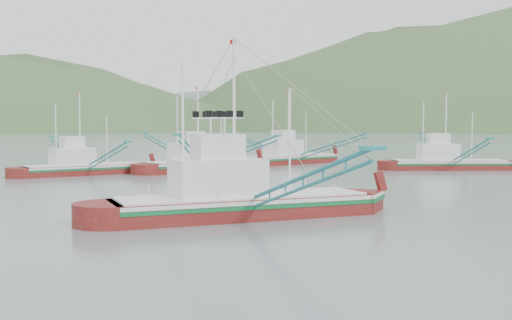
{
  "coord_description": "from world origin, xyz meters",
  "views": [
    {
      "loc": [
        -0.17,
        -34.68,
        5.63
      ],
      "look_at": [
        0.0,
        6.0,
        3.2
      ],
      "focal_mm": 45.0,
      "sensor_mm": 36.0,
      "label": 1
    }
  ],
  "objects_px": {
    "bg_boat_far": "(201,152)",
    "bg_boat_extra": "(290,147)",
    "main_boat": "(240,179)",
    "bg_boat_left": "(83,156)",
    "bg_boat_right": "(447,158)"
  },
  "relations": [
    {
      "from": "main_boat",
      "to": "bg_boat_extra",
      "type": "relative_size",
      "value": 1.21
    },
    {
      "from": "bg_boat_far",
      "to": "bg_boat_extra",
      "type": "distance_m",
      "value": 16.58
    },
    {
      "from": "main_boat",
      "to": "bg_boat_right",
      "type": "relative_size",
      "value": 1.1
    },
    {
      "from": "bg_boat_far",
      "to": "bg_boat_right",
      "type": "bearing_deg",
      "value": -36.76
    },
    {
      "from": "bg_boat_far",
      "to": "bg_boat_extra",
      "type": "xyz_separation_m",
      "value": [
        10.97,
        12.44,
        0.0
      ]
    },
    {
      "from": "main_boat",
      "to": "bg_boat_extra",
      "type": "height_order",
      "value": "main_boat"
    },
    {
      "from": "main_boat",
      "to": "bg_boat_extra",
      "type": "bearing_deg",
      "value": 61.18
    },
    {
      "from": "bg_boat_extra",
      "to": "bg_boat_left",
      "type": "bearing_deg",
      "value": 176.55
    },
    {
      "from": "bg_boat_far",
      "to": "bg_boat_right",
      "type": "relative_size",
      "value": 0.91
    },
    {
      "from": "bg_boat_right",
      "to": "bg_boat_left",
      "type": "bearing_deg",
      "value": -171.71
    },
    {
      "from": "bg_boat_left",
      "to": "bg_boat_extra",
      "type": "relative_size",
      "value": 0.94
    },
    {
      "from": "bg_boat_far",
      "to": "bg_boat_extra",
      "type": "height_order",
      "value": "same"
    },
    {
      "from": "bg_boat_left",
      "to": "bg_boat_extra",
      "type": "xyz_separation_m",
      "value": [
        23.06,
        17.51,
        0.24
      ]
    },
    {
      "from": "main_boat",
      "to": "bg_boat_left",
      "type": "height_order",
      "value": "main_boat"
    },
    {
      "from": "bg_boat_left",
      "to": "bg_boat_right",
      "type": "xyz_separation_m",
      "value": [
        40.91,
        6.95,
        -0.64
      ]
    }
  ]
}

